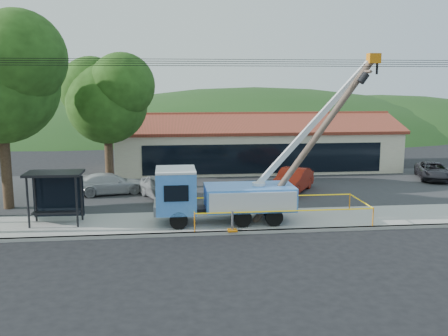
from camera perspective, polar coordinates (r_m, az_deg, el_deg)
name	(u,v)px	position (r m, az deg, el deg)	size (l,w,h in m)	color
ground	(243,249)	(21.65, 2.14, -9.18)	(120.00, 120.00, 0.00)	black
curb	(236,232)	(23.60, 1.38, -7.37)	(60.00, 0.25, 0.15)	#A19D96
sidewalk	(231,221)	(25.41, 0.79, -6.13)	(60.00, 4.00, 0.15)	#A19D96
parking_lot	(216,189)	(33.14, -0.94, -2.42)	(60.00, 12.00, 0.10)	#28282B
strip_mall	(255,146)	(41.17, 3.54, 2.53)	(22.50, 8.53, 4.67)	beige
tree_lot	(107,95)	(33.49, -13.27, 8.08)	(6.30, 5.60, 8.94)	#332316
hill_west	(87,131)	(76.51, -15.38, 4.09)	(78.40, 56.00, 28.00)	#1D3E16
hill_center	(254,129)	(76.70, 3.45, 4.43)	(89.60, 64.00, 32.00)	#1D3E16
hill_east	(379,128)	(82.50, 17.31, 4.38)	(72.80, 52.00, 26.00)	#1D3E16
utility_truck	(222,193)	(24.72, -0.26, -2.86)	(11.05, 3.69, 8.28)	black
leaning_pole	(319,133)	(25.07, 10.84, 3.98)	(6.04, 1.80, 8.22)	#4D3D32
bus_shelter	(56,185)	(25.79, -18.70, -1.90)	(2.71, 1.70, 2.59)	black
caution_tape	(278,207)	(25.39, 6.24, -4.43)	(8.70, 3.22, 0.93)	orange
car_silver	(162,200)	(30.45, -7.07, -3.68)	(1.67, 4.14, 1.41)	#A2A5A9
car_red	(292,193)	(32.38, 7.80, -2.89)	(1.60, 4.58, 1.51)	maroon
car_white	(110,195)	(32.35, -12.88, -3.05)	(1.83, 4.50, 1.31)	silver
car_dark	(433,181)	(39.31, 22.75, -1.33)	(2.05, 4.45, 1.24)	black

